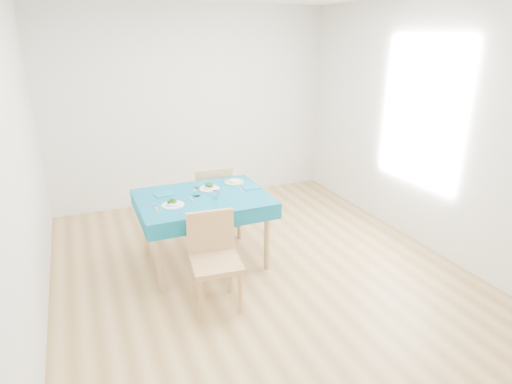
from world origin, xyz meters
name	(u,v)px	position (x,y,z in m)	size (l,w,h in m)	color
room_shell	(256,143)	(0.00, 0.00, 1.35)	(4.02, 4.52, 2.73)	olive
table	(204,230)	(-0.45, 0.33, 0.38)	(1.31, 0.99, 0.76)	#09506B
chair_near	(215,253)	(-0.58, -0.47, 0.53)	(0.42, 0.47, 1.06)	#AA8050
chair_far	(211,188)	(-0.13, 1.08, 0.55)	(0.44, 0.48, 1.10)	#AA8050
bowl_near	(173,202)	(-0.79, 0.20, 0.79)	(0.22, 0.22, 0.07)	white
bowl_far	(209,186)	(-0.33, 0.50, 0.79)	(0.21, 0.21, 0.06)	white
fork_near	(157,208)	(-0.95, 0.18, 0.76)	(0.02, 0.18, 0.00)	silver
knife_near	(192,200)	(-0.58, 0.26, 0.76)	(0.02, 0.23, 0.00)	silver
fork_far	(207,192)	(-0.38, 0.43, 0.76)	(0.02, 0.18, 0.00)	silver
knife_far	(242,190)	(-0.02, 0.35, 0.76)	(0.02, 0.20, 0.00)	silver
napkin_near	(165,194)	(-0.80, 0.52, 0.76)	(0.20, 0.14, 0.01)	#0E5A76
napkin_far	(252,187)	(0.10, 0.37, 0.76)	(0.19, 0.13, 0.01)	#0E5A76
tumbler_center	(197,192)	(-0.50, 0.36, 0.80)	(0.07, 0.07, 0.09)	white
tumbler_side	(216,195)	(-0.35, 0.21, 0.80)	(0.07, 0.07, 0.09)	white
side_plate	(234,182)	(-0.01, 0.60, 0.76)	(0.22, 0.22, 0.01)	#B7CA62
bread_slice	(234,181)	(-0.01, 0.60, 0.78)	(0.11, 0.11, 0.02)	beige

